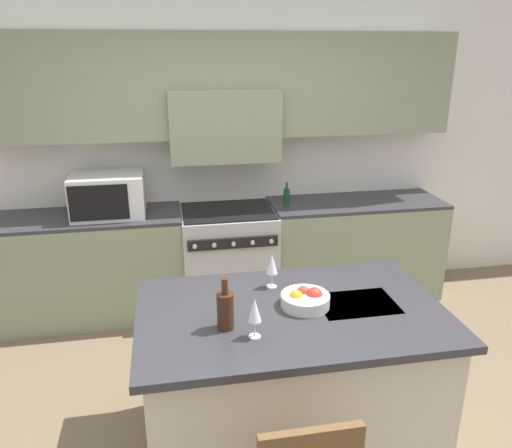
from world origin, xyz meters
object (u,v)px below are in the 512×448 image
(wine_bottle, at_px, (225,310))
(wine_glass_far, at_px, (272,265))
(microwave, at_px, (108,195))
(range_stove, at_px, (229,259))
(fruit_bowl, at_px, (306,299))
(oil_bottle_on_counter, at_px, (287,196))
(wine_glass_near, at_px, (255,311))

(wine_bottle, height_order, wine_glass_far, wine_bottle)
(microwave, relative_size, wine_bottle, 2.10)
(range_stove, bearing_deg, wine_bottle, -97.65)
(microwave, bearing_deg, fruit_bowl, -55.30)
(microwave, height_order, wine_bottle, microwave)
(microwave, relative_size, wine_glass_far, 2.73)
(wine_bottle, height_order, oil_bottle_on_counter, wine_bottle)
(range_stove, xyz_separation_m, oil_bottle_on_counter, (0.55, 0.07, 0.55))
(wine_glass_far, distance_m, oil_bottle_on_counter, 1.61)
(fruit_bowl, bearing_deg, microwave, 124.70)
(oil_bottle_on_counter, bearing_deg, microwave, -178.27)
(range_stove, height_order, fruit_bowl, fruit_bowl)
(oil_bottle_on_counter, bearing_deg, wine_bottle, -112.26)
(wine_glass_near, bearing_deg, range_stove, 86.53)
(wine_glass_far, bearing_deg, wine_bottle, -128.72)
(range_stove, distance_m, fruit_bowl, 1.81)
(wine_glass_near, relative_size, oil_bottle_on_counter, 1.11)
(range_stove, bearing_deg, oil_bottle_on_counter, 6.80)
(microwave, bearing_deg, oil_bottle_on_counter, 1.73)
(wine_glass_far, bearing_deg, range_stove, 93.08)
(microwave, relative_size, wine_glass_near, 2.73)
(wine_bottle, xyz_separation_m, fruit_bowl, (0.47, 0.15, -0.06))
(range_stove, xyz_separation_m, wine_glass_near, (-0.12, -2.00, 0.59))
(wine_glass_near, distance_m, fruit_bowl, 0.44)
(wine_bottle, relative_size, oil_bottle_on_counter, 1.45)
(microwave, bearing_deg, wine_glass_far, -54.20)
(range_stove, bearing_deg, microwave, 178.93)
(wine_glass_far, xyz_separation_m, fruit_bowl, (0.14, -0.26, -0.11))
(microwave, height_order, oil_bottle_on_counter, microwave)
(wine_glass_near, xyz_separation_m, oil_bottle_on_counter, (0.67, 2.06, -0.04))
(range_stove, bearing_deg, wine_glass_near, -93.47)
(microwave, relative_size, fruit_bowl, 2.14)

